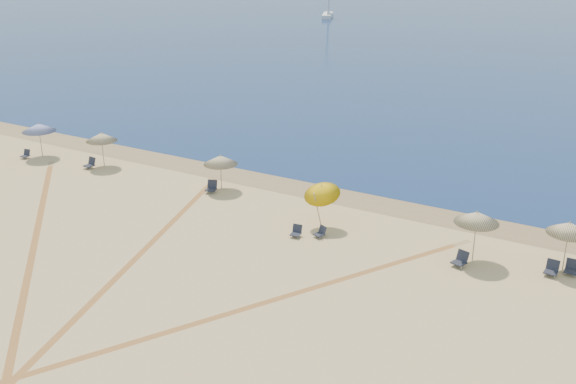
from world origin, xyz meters
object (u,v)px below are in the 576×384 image
Objects in this scene: chair_3 at (296,231)px; sailboat_0 at (328,1)px; umbrella_4 at (477,217)px; umbrella_1 at (101,137)px; umbrella_5 at (569,228)px; chair_2 at (211,187)px; umbrella_0 at (39,127)px; umbrella_3 at (321,190)px; chair_5 at (461,259)px; chair_4 at (321,232)px; umbrella_2 at (220,160)px; chair_6 at (552,269)px; chair_7 at (572,268)px; chair_0 at (26,154)px; chair_1 at (90,163)px.

chair_3 is 0.07× the size of sailboat_0.
umbrella_1 is at bearing 176.50° from umbrella_4.
umbrella_5 is 2.98× the size of chair_2.
umbrella_5 is 20.51m from chair_2.
umbrella_0 is at bearing 178.26° from umbrella_4.
umbrella_0 is at bearing 177.52° from umbrella_3.
umbrella_1 is 25.42m from chair_5.
chair_4 is at bearing -85.99° from sailboat_0.
chair_6 is at bearing -4.46° from umbrella_2.
umbrella_5 reaches higher than chair_7.
chair_6 is (20.05, -0.84, -0.01)m from chair_2.
umbrella_2 is 2.68× the size of chair_2.
umbrella_0 is 5.30m from umbrella_1.
umbrella_0 reaches higher than chair_3.
umbrella_5 is 12.07m from chair_4.
umbrella_3 is 3.81× the size of chair_6.
chair_0 is 0.97× the size of chair_3.
umbrella_5 is at bearing 68.53° from chair_6.
chair_2 is (-16.44, 1.21, -1.97)m from umbrella_4.
sailboat_0 reaches higher than chair_7.
chair_1 is 17.51m from chair_3.
umbrella_5 reaches higher than chair_3.
umbrella_3 is at bearing 3.07° from chair_1.
chair_0 is at bearing -176.38° from chair_6.
umbrella_5 is 1.92m from chair_7.
chair_0 is 0.76× the size of chair_2.
umbrella_3 is at bearing 65.39° from chair_3.
chair_0 is (-35.59, -1.07, -1.89)m from umbrella_5.
umbrella_1 reaches higher than chair_3.
umbrella_5 reaches higher than umbrella_0.
umbrella_1 is 2.86× the size of chair_2.
sailboat_0 is (-52.61, 79.73, 2.46)m from chair_7.
chair_0 is (-31.60, 0.13, -2.02)m from umbrella_4.
umbrella_3 is at bearing -23.93° from chair_2.
umbrella_1 is at bearing 7.35° from chair_0.
umbrella_4 is 3.50× the size of chair_1.
chair_1 reaches higher than chair_6.
chair_6 is (11.90, 0.42, -1.78)m from umbrella_3.
umbrella_1 is 3.35× the size of chair_6.
umbrella_3 is at bearing -86.00° from sailboat_0.
umbrella_1 is 17.39m from umbrella_3.
sailboat_0 is at bearing 102.27° from umbrella_0.
chair_4 is at bearing -159.41° from chair_5.
chair_2 reaches higher than chair_6.
umbrella_4 is 4.00× the size of chair_3.
chair_6 is at bearing 4.97° from chair_1.
chair_1 is (5.47, 0.69, 0.05)m from chair_0.
chair_4 is at bearing -0.56° from chair_1.
chair_3 is 12.62m from chair_6.
chair_3 is at bearing -106.69° from umbrella_3.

